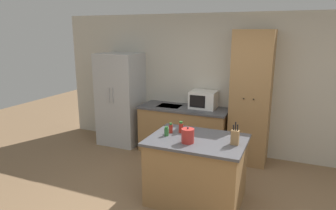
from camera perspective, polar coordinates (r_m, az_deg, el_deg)
name	(u,v)px	position (r m, az deg, el deg)	size (l,w,h in m)	color
wall_back	(233,85)	(5.66, 12.32, 3.65)	(7.20, 0.06, 2.60)	beige
refrigerator	(121,99)	(6.19, -8.98, 1.13)	(0.81, 0.72, 1.85)	#B7BABC
back_counter	(184,129)	(5.76, 3.02, -4.68)	(1.69, 0.68, 0.88)	#9E7547
pantry_cabinet	(251,98)	(5.34, 15.51, 1.24)	(0.65, 0.58, 2.30)	#9E7547
kitchen_island	(196,170)	(4.16, 5.44, -12.16)	(1.27, 0.94, 0.90)	#9E7547
microwave	(204,100)	(5.59, 6.78, 1.05)	(0.48, 0.40, 0.32)	white
knife_block	(235,137)	(3.83, 12.65, -5.96)	(0.10, 0.07, 0.29)	#9E7547
spice_bottle_tall_dark	(171,128)	(4.17, 0.53, -4.45)	(0.05, 0.05, 0.14)	#B2281E
spice_bottle_short_red	(166,132)	(4.06, -0.30, -5.07)	(0.06, 0.06, 0.13)	#337033
spice_bottle_amber_oil	(181,127)	(4.17, 2.48, -4.29)	(0.06, 0.06, 0.16)	#B2281E
kettle	(188,136)	(3.80, 3.79, -5.86)	(0.16, 0.16, 0.21)	#B72D28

